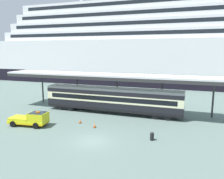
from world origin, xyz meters
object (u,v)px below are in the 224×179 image
traffic_cone_near (95,125)px  traffic_cone_mid (80,121)px  train_carriage (112,99)px  quay_bollard (152,136)px  service_truck (32,119)px  cruise_ship (181,46)px

traffic_cone_near → traffic_cone_mid: 2.83m
train_carriage → traffic_cone_mid: (-2.45, -6.38, -1.98)m
train_carriage → quay_bollard: bearing=-48.8°
service_truck → cruise_ship: bearing=71.7°
cruise_ship → service_truck: cruise_ship is taller
cruise_ship → traffic_cone_mid: (-11.03, -47.06, -11.08)m
cruise_ship → train_carriage: bearing=-101.9°
cruise_ship → train_carriage: size_ratio=5.49×
cruise_ship → traffic_cone_near: 50.04m
train_carriage → traffic_cone_mid: size_ratio=33.80×
cruise_ship → train_carriage: (-8.58, -40.68, -9.09)m
service_truck → train_carriage: bearing=49.7°
traffic_cone_near → train_carriage: bearing=91.5°
cruise_ship → service_truck: (-16.62, -50.17, -10.41)m
cruise_ship → quay_bollard: cruise_ship is taller
cruise_ship → train_carriage: cruise_ship is taller
cruise_ship → traffic_cone_mid: 49.59m
train_carriage → traffic_cone_near: 7.65m
service_truck → quay_bollard: bearing=1.3°
traffic_cone_mid → traffic_cone_near: bearing=-21.0°
train_carriage → traffic_cone_mid: 7.12m
service_truck → traffic_cone_near: (8.24, 2.09, -0.63)m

